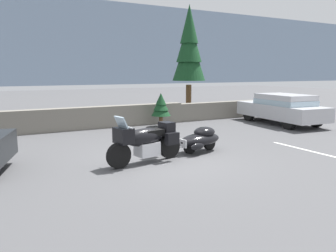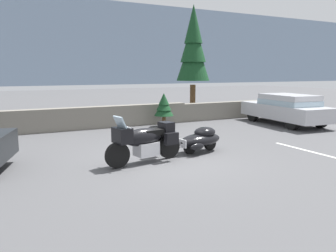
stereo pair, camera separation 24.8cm
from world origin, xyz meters
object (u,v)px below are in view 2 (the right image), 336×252
(car_shaped_trailer, at_px, (201,139))
(sedan_at_right_edge, at_px, (286,108))
(touring_motorcycle, at_px, (144,140))
(pine_tree_tall, at_px, (193,47))

(car_shaped_trailer, height_order, sedan_at_right_edge, sedan_at_right_edge)
(touring_motorcycle, height_order, pine_tree_tall, pine_tree_tall)
(sedan_at_right_edge, xyz_separation_m, pine_tree_tall, (-2.30, 4.61, 3.00))
(sedan_at_right_edge, bearing_deg, pine_tree_tall, 116.49)
(car_shaped_trailer, bearing_deg, touring_motorcycle, -169.81)
(pine_tree_tall, bearing_deg, sedan_at_right_edge, -63.51)
(touring_motorcycle, relative_size, pine_tree_tall, 0.38)
(car_shaped_trailer, xyz_separation_m, pine_tree_tall, (4.19, 7.45, 3.36))
(car_shaped_trailer, bearing_deg, sedan_at_right_edge, 23.61)
(touring_motorcycle, xyz_separation_m, pine_tree_tall, (6.19, 7.81, 3.15))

